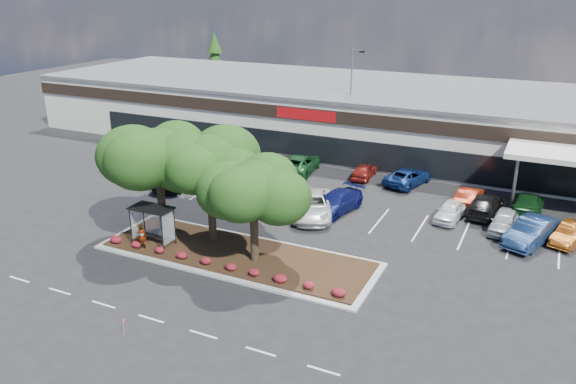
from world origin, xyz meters
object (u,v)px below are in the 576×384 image
at_px(light_pole, 351,110).
at_px(car_1, 176,177).
at_px(car_0, 180,171).
at_px(survey_stake, 123,325).

distance_m(light_pole, car_1, 18.39).
distance_m(car_0, car_1, 1.89).
relative_size(light_pole, survey_stake, 11.43).
distance_m(light_pole, survey_stake, 33.96).
height_order(car_0, car_1, car_1).
bearing_deg(car_0, light_pole, 74.24).
distance_m(light_pole, car_0, 17.59).
bearing_deg(car_1, light_pole, 45.99).
bearing_deg(car_1, car_0, 107.04).
bearing_deg(car_0, car_1, -39.17).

